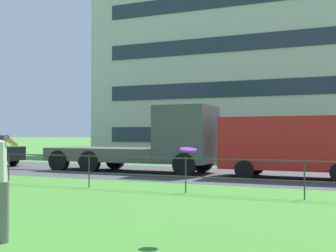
% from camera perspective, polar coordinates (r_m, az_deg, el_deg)
% --- Properties ---
extents(street_strip, '(80.00, 6.72, 0.01)m').
position_cam_1_polar(street_strip, '(17.94, 3.84, -6.19)').
color(street_strip, '#4C4C51').
rests_on(street_strip, ground).
extents(park_fence, '(28.40, 0.04, 1.00)m').
position_cam_1_polar(park_fence, '(12.90, -4.27, -5.29)').
color(park_fence, '#333833').
rests_on(park_fence, ground).
extents(frisbee, '(0.38, 0.38, 0.07)m').
position_cam_1_polar(frisbee, '(6.95, 2.63, -3.07)').
color(frisbee, purple).
extents(flatbed_truck_center, '(7.31, 2.44, 2.75)m').
position_cam_1_polar(flatbed_truck_center, '(18.44, -1.89, -2.27)').
color(flatbed_truck_center, '#4C4C51').
rests_on(flatbed_truck_center, ground).
extents(panel_van_far_left, '(5.01, 2.11, 2.24)m').
position_cam_1_polar(panel_van_far_left, '(16.67, 15.65, -2.19)').
color(panel_van_far_left, red).
rests_on(panel_van_far_left, ground).
extents(apartment_building_background, '(24.30, 11.93, 12.84)m').
position_cam_1_polar(apartment_building_background, '(36.22, 11.73, 6.66)').
color(apartment_building_background, beige).
rests_on(apartment_building_background, ground).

